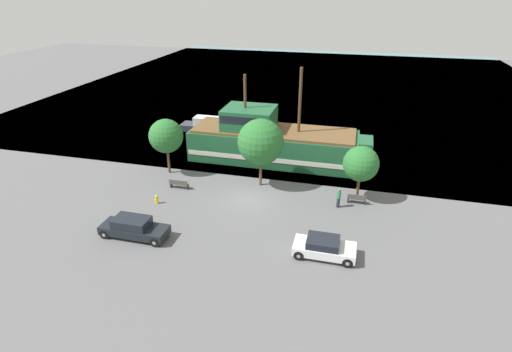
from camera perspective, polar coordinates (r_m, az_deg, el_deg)
The scene contains 13 objects.
ground_plane at distance 33.68m, azimuth -1.03°, elevation -3.25°, with size 160.00×160.00×0.00m, color #5B5B5E.
water_surface at distance 74.61m, azimuth 8.13°, elevation 12.89°, with size 80.00×80.00×0.00m, color slate.
pirate_ship at distance 40.48m, azimuth 2.25°, elevation 4.98°, with size 17.98×5.27×9.47m.
moored_boat_dockside at distance 49.42m, azimuth -6.52°, elevation 7.09°, with size 7.74×2.04×1.75m.
parked_car_curb_front at distance 27.08m, azimuth 9.69°, elevation -10.01°, with size 4.08×1.90×1.33m.
parked_car_curb_mid at distance 29.84m, azimuth -17.08°, elevation -7.06°, with size 4.87×1.78×1.48m.
fire_hydrant at distance 33.80m, azimuth -13.99°, elevation -3.19°, with size 0.42×0.25×0.76m.
bench_promenade_east at distance 35.79m, azimuth -10.95°, elevation -1.12°, with size 1.69×0.45×0.85m.
bench_promenade_west at distance 33.80m, azimuth 14.20°, elevation -3.18°, with size 1.50×0.45×0.85m.
pedestrian_walking_near at distance 32.73m, azimuth 11.72°, elevation -3.07°, with size 0.32×0.32×1.68m.
tree_row_east at distance 37.79m, azimuth -12.73°, elevation 5.58°, with size 3.15×3.15×5.28m.
tree_row_mideast at distance 34.27m, azimuth 0.67°, elevation 4.87°, with size 4.00×4.00×6.12m.
tree_row_midwest at distance 33.35m, azimuth 14.76°, elevation 1.70°, with size 2.91×2.91×4.68m.
Camera 1 is at (7.87, -28.37, 16.36)m, focal length 28.00 mm.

